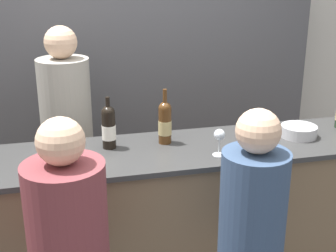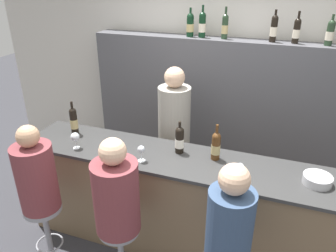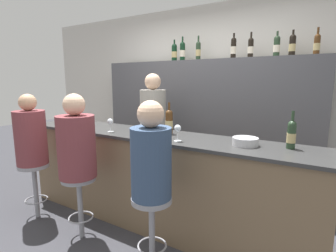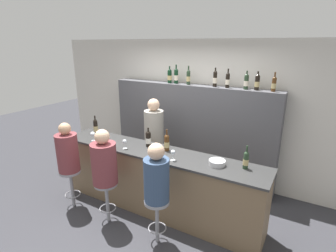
{
  "view_description": "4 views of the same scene",
  "coord_description": "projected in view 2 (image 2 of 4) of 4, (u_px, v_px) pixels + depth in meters",
  "views": [
    {
      "loc": [
        -0.45,
        -2.13,
        2.01
      ],
      "look_at": [
        0.15,
        0.34,
        1.11
      ],
      "focal_mm": 50.0,
      "sensor_mm": 36.0,
      "label": 1
    },
    {
      "loc": [
        0.6,
        -2.07,
        2.47
      ],
      "look_at": [
        -0.24,
        0.22,
        1.32
      ],
      "focal_mm": 35.0,
      "sensor_mm": 36.0,
      "label": 2
    },
    {
      "loc": [
        1.53,
        -1.92,
        1.54
      ],
      "look_at": [
        0.19,
        0.27,
        1.1
      ],
      "focal_mm": 28.0,
      "sensor_mm": 36.0,
      "label": 3
    },
    {
      "loc": [
        1.96,
        -2.74,
        2.52
      ],
      "look_at": [
        0.19,
        0.33,
        1.4
      ],
      "focal_mm": 28.0,
      "sensor_mm": 36.0,
      "label": 4
    }
  ],
  "objects": [
    {
      "name": "bar_stool_left",
      "position": [
        45.0,
        220.0,
        2.9
      ],
      "size": [
        0.33,
        0.33,
        0.63
      ],
      "color": "gray",
      "rests_on": "ground_plane"
    },
    {
      "name": "wine_bottle_counter_2",
      "position": [
        216.0,
        146.0,
        2.8
      ],
      "size": [
        0.08,
        0.08,
        0.33
      ],
      "color": "#4C2D14",
      "rests_on": "bar_counter"
    },
    {
      "name": "guest_seated_right",
      "position": [
        230.0,
        221.0,
        2.19
      ],
      "size": [
        0.32,
        0.32,
        0.77
      ],
      "color": "#334766",
      "rests_on": "bar_stool_right"
    },
    {
      "name": "guest_seated_left",
      "position": [
        36.0,
        174.0,
        2.69
      ],
      "size": [
        0.33,
        0.33,
        0.77
      ],
      "color": "brown",
      "rests_on": "bar_stool_left"
    },
    {
      "name": "wine_bottle_backbar_0",
      "position": [
        190.0,
        25.0,
        3.57
      ],
      "size": [
        0.08,
        0.08,
        0.3
      ],
      "color": "black",
      "rests_on": "back_bar_cabinet"
    },
    {
      "name": "guest_seated_middle",
      "position": [
        116.0,
        193.0,
        2.46
      ],
      "size": [
        0.35,
        0.35,
        0.8
      ],
      "color": "brown",
      "rests_on": "bar_stool_middle"
    },
    {
      "name": "wine_glass_0",
      "position": [
        75.0,
        137.0,
        2.98
      ],
      "size": [
        0.08,
        0.08,
        0.16
      ],
      "color": "silver",
      "rests_on": "bar_counter"
    },
    {
      "name": "wine_glass_1",
      "position": [
        141.0,
        150.0,
        2.78
      ],
      "size": [
        0.07,
        0.07,
        0.15
      ],
      "color": "silver",
      "rests_on": "bar_counter"
    },
    {
      "name": "wine_bottle_backbar_4",
      "position": [
        297.0,
        30.0,
        3.23
      ],
      "size": [
        0.07,
        0.07,
        0.31
      ],
      "color": "black",
      "rests_on": "back_bar_cabinet"
    },
    {
      "name": "metal_bowl",
      "position": [
        317.0,
        180.0,
        2.51
      ],
      "size": [
        0.22,
        0.22,
        0.07
      ],
      "color": "#B7B7BC",
      "rests_on": "bar_counter"
    },
    {
      "name": "wine_bottle_backbar_5",
      "position": [
        330.0,
        33.0,
        3.13
      ],
      "size": [
        0.07,
        0.07,
        0.29
      ],
      "color": "#233823",
      "rests_on": "back_bar_cabinet"
    },
    {
      "name": "bartender",
      "position": [
        174.0,
        146.0,
        3.56
      ],
      "size": [
        0.34,
        0.34,
        1.63
      ],
      "color": "gray",
      "rests_on": "ground_plane"
    },
    {
      "name": "bar_stool_middle",
      "position": [
        120.0,
        241.0,
        2.67
      ],
      "size": [
        0.33,
        0.33,
        0.63
      ],
      "color": "gray",
      "rests_on": "ground_plane"
    },
    {
      "name": "wine_bottle_backbar_2",
      "position": [
        225.0,
        26.0,
        3.45
      ],
      "size": [
        0.07,
        0.07,
        0.33
      ],
      "color": "#233823",
      "rests_on": "back_bar_cabinet"
    },
    {
      "name": "wall_back",
      "position": [
        230.0,
        80.0,
        3.9
      ],
      "size": [
        6.4,
        0.05,
        2.6
      ],
      "color": "beige",
      "rests_on": "ground_plane"
    },
    {
      "name": "wine_glass_2",
      "position": [
        240.0,
        168.0,
        2.52
      ],
      "size": [
        0.07,
        0.07,
        0.15
      ],
      "color": "silver",
      "rests_on": "bar_counter"
    },
    {
      "name": "wine_bottle_counter_0",
      "position": [
        74.0,
        121.0,
        3.24
      ],
      "size": [
        0.07,
        0.07,
        0.34
      ],
      "color": "black",
      "rests_on": "bar_counter"
    },
    {
      "name": "back_bar_cabinet",
      "position": [
        224.0,
        117.0,
        3.87
      ],
      "size": [
        3.12,
        0.28,
        1.82
      ],
      "color": "#4C4C51",
      "rests_on": "ground_plane"
    },
    {
      "name": "wine_bottle_counter_1",
      "position": [
        180.0,
        140.0,
        2.9
      ],
      "size": [
        0.08,
        0.08,
        0.3
      ],
      "color": "black",
      "rests_on": "bar_counter"
    },
    {
      "name": "wine_bottle_backbar_1",
      "position": [
        202.0,
        24.0,
        3.52
      ],
      "size": [
        0.08,
        0.08,
        0.33
      ],
      "color": "black",
      "rests_on": "back_bar_cabinet"
    },
    {
      "name": "wine_bottle_backbar_3",
      "position": [
        274.0,
        28.0,
        3.29
      ],
      "size": [
        0.07,
        0.07,
        0.31
      ],
      "color": "black",
      "rests_on": "back_bar_cabinet"
    },
    {
      "name": "bar_counter",
      "position": [
        195.0,
        207.0,
        3.03
      ],
      "size": [
        3.33,
        0.59,
        0.99
      ],
      "color": "brown",
      "rests_on": "ground_plane"
    }
  ]
}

